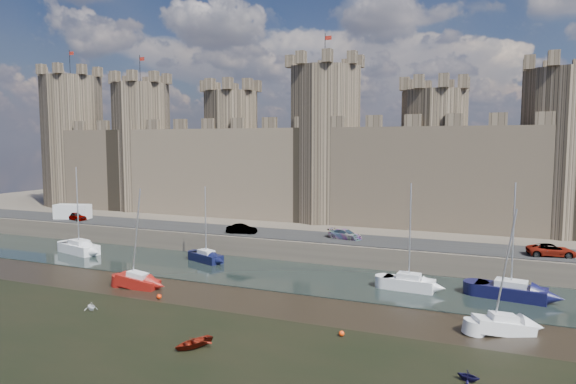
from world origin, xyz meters
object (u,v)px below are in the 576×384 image
(car_0, at_px, (77,216))
(sailboat_0, at_px, (79,247))
(car_2, at_px, (345,234))
(sailboat_2, at_px, (409,282))
(car_1, at_px, (242,229))
(van, at_px, (73,212))
(sailboat_1, at_px, (206,256))
(sailboat_5, at_px, (503,324))
(car_3, at_px, (551,250))
(sailboat_3, at_px, (511,290))
(sailboat_4, at_px, (138,281))

(car_0, bearing_deg, sailboat_0, -116.00)
(car_2, height_order, sailboat_2, sailboat_2)
(car_1, relative_size, sailboat_2, 0.38)
(car_1, distance_m, van, 30.07)
(sailboat_0, distance_m, sailboat_2, 42.10)
(sailboat_1, height_order, sailboat_5, sailboat_5)
(car_3, distance_m, sailboat_3, 9.85)
(sailboat_1, bearing_deg, car_1, 98.44)
(car_2, relative_size, car_3, 0.89)
(car_3, relative_size, sailboat_4, 0.48)
(car_0, distance_m, sailboat_2, 52.53)
(car_1, relative_size, van, 0.74)
(sailboat_5, bearing_deg, car_2, 108.47)
(car_0, relative_size, car_1, 0.99)
(car_1, relative_size, sailboat_5, 0.41)
(car_2, distance_m, sailboat_2, 14.42)
(sailboat_0, bearing_deg, car_0, 150.25)
(car_0, distance_m, sailboat_1, 28.12)
(car_3, relative_size, sailboat_0, 0.43)
(car_1, distance_m, sailboat_3, 33.20)
(car_1, relative_size, sailboat_3, 0.37)
(sailboat_3, height_order, sailboat_4, sailboat_3)
(sailboat_2, bearing_deg, sailboat_4, -155.08)
(car_3, bearing_deg, car_0, 79.56)
(sailboat_4, bearing_deg, sailboat_0, 147.48)
(sailboat_0, height_order, sailboat_3, sailboat_0)
(sailboat_2, bearing_deg, car_1, 163.08)
(car_1, relative_size, sailboat_1, 0.43)
(car_2, distance_m, sailboat_3, 21.16)
(car_0, xyz_separation_m, sailboat_0, (9.51, -9.22, -2.31))
(car_0, distance_m, car_2, 42.11)
(sailboat_2, height_order, sailboat_5, sailboat_2)
(car_0, distance_m, sailboat_4, 32.75)
(car_3, height_order, sailboat_0, sailboat_0)
(car_3, height_order, sailboat_2, sailboat_2)
(car_1, bearing_deg, sailboat_3, -117.84)
(van, bearing_deg, car_3, -14.79)
(sailboat_1, distance_m, sailboat_2, 24.60)
(van, bearing_deg, sailboat_2, -25.12)
(car_2, distance_m, van, 43.52)
(sailboat_4, xyz_separation_m, sailboat_5, (33.44, 0.76, -0.04))
(car_1, xyz_separation_m, sailboat_2, (22.99, -8.93, -2.32))
(car_2, relative_size, sailboat_3, 0.40)
(car_3, xyz_separation_m, sailboat_3, (-3.92, -8.73, -2.35))
(car_0, xyz_separation_m, car_2, (42.10, 1.08, -0.04))
(car_0, distance_m, sailboat_3, 61.40)
(car_2, bearing_deg, sailboat_0, 118.74)
(car_2, bearing_deg, car_0, 102.66)
(car_3, bearing_deg, car_2, 76.94)
(car_2, bearing_deg, sailboat_2, -126.85)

